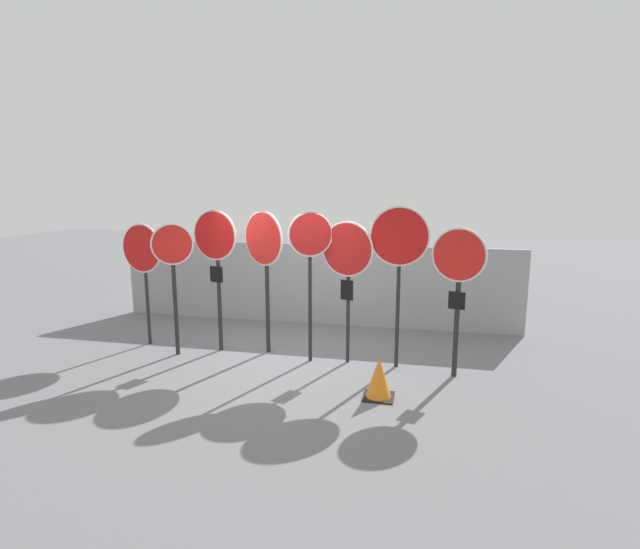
# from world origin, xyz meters

# --- Properties ---
(ground_plane) EXTENTS (40.00, 40.00, 0.00)m
(ground_plane) POSITION_xyz_m (0.00, 0.00, 0.00)
(ground_plane) COLOR slate
(fence_back) EXTENTS (8.58, 0.12, 1.71)m
(fence_back) POSITION_xyz_m (0.00, 2.33, 0.86)
(fence_back) COLOR gray
(fence_back) RESTS_ON ground
(stop_sign_0) EXTENTS (0.88, 0.23, 2.26)m
(stop_sign_0) POSITION_xyz_m (-2.72, 0.26, 1.68)
(stop_sign_0) COLOR black
(stop_sign_0) RESTS_ON ground
(stop_sign_1) EXTENTS (0.62, 0.38, 2.32)m
(stop_sign_1) POSITION_xyz_m (-1.88, -0.16, 1.67)
(stop_sign_1) COLOR black
(stop_sign_1) RESTS_ON ground
(stop_sign_2) EXTENTS (0.86, 0.23, 2.53)m
(stop_sign_2) POSITION_xyz_m (-1.26, 0.20, 1.84)
(stop_sign_2) COLOR black
(stop_sign_2) RESTS_ON ground
(stop_sign_3) EXTENTS (0.82, 0.51, 2.52)m
(stop_sign_3) POSITION_xyz_m (-0.41, 0.29, 1.84)
(stop_sign_3) COLOR black
(stop_sign_3) RESTS_ON ground
(stop_sign_4) EXTENTS (0.69, 0.31, 2.54)m
(stop_sign_4) POSITION_xyz_m (0.48, 0.00, 1.92)
(stop_sign_4) COLOR black
(stop_sign_4) RESTS_ON ground
(stop_sign_5) EXTENTS (0.87, 0.29, 2.39)m
(stop_sign_5) POSITION_xyz_m (1.07, 0.07, 1.77)
(stop_sign_5) COLOR black
(stop_sign_5) RESTS_ON ground
(stop_sign_6) EXTENTS (0.95, 0.14, 2.64)m
(stop_sign_6) POSITION_xyz_m (1.90, 0.03, 1.98)
(stop_sign_6) COLOR black
(stop_sign_6) RESTS_ON ground
(stop_sign_7) EXTENTS (0.80, 0.26, 2.34)m
(stop_sign_7) POSITION_xyz_m (2.80, -0.19, 1.66)
(stop_sign_7) COLOR black
(stop_sign_7) RESTS_ON ground
(traffic_cone_0) EXTENTS (0.43, 0.43, 0.59)m
(traffic_cone_0) POSITION_xyz_m (1.73, -1.18, 0.29)
(traffic_cone_0) COLOR black
(traffic_cone_0) RESTS_ON ground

